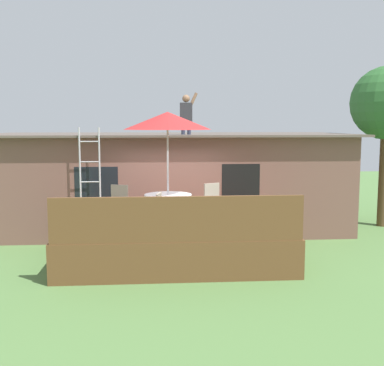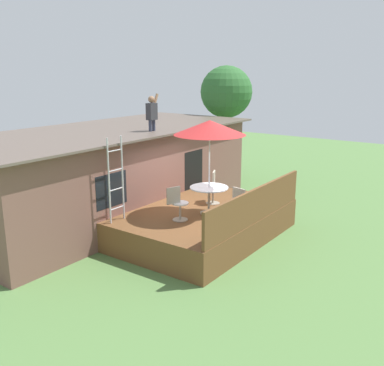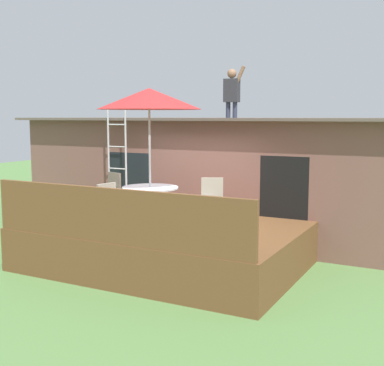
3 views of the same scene
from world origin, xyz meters
TOP-DOWN VIEW (x-y plane):
  - ground_plane at (0.00, 0.00)m, footprint 40.00×40.00m
  - house at (0.00, 3.60)m, footprint 10.50×4.50m
  - deck at (0.00, 0.00)m, footprint 5.01×3.41m
  - deck_railing at (0.00, -1.65)m, footprint 4.91×0.08m
  - patio_table at (-0.15, -0.29)m, footprint 1.04×1.04m
  - patio_umbrella at (-0.15, -0.29)m, footprint 1.90×1.90m
  - step_ladder at (-2.04, 1.31)m, footprint 0.52×0.04m
  - person_figure at (0.42, 2.16)m, footprint 0.47×0.20m
  - patio_chair_left at (-1.11, 0.04)m, footprint 0.60×0.44m
  - patio_chair_right at (0.76, 0.16)m, footprint 0.59×0.44m
  - patio_chair_near at (-0.34, -1.20)m, footprint 0.44×0.62m
  - backyard_tree at (6.45, 3.22)m, footprint 2.17×2.17m

SIDE VIEW (x-z plane):
  - ground_plane at x=0.00m, z-range 0.00..0.00m
  - deck at x=0.00m, z-range 0.00..0.80m
  - deck_railing at x=0.00m, z-range 0.80..1.70m
  - patio_chair_left at x=-1.11m, z-range 0.80..1.72m
  - patio_chair_right at x=0.76m, z-range 0.80..1.72m
  - patio_chair_near at x=-0.34m, z-range 0.80..1.72m
  - patio_table at x=-0.15m, z-range 1.01..1.76m
  - house at x=0.00m, z-range 0.01..2.81m
  - step_ladder at x=-2.04m, z-range 0.80..3.00m
  - patio_umbrella at x=-0.15m, z-range 1.88..4.42m
  - person_figure at x=0.42m, z-range 2.85..3.96m
  - backyard_tree at x=6.45m, z-range 1.25..6.04m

